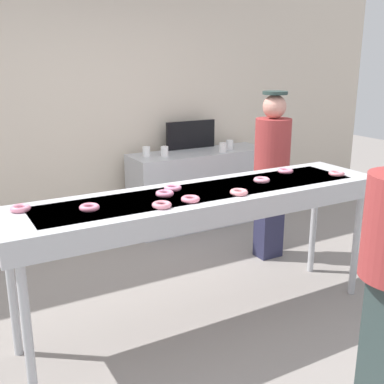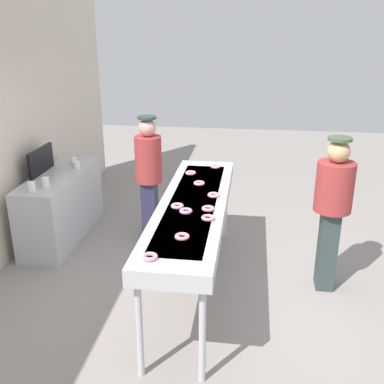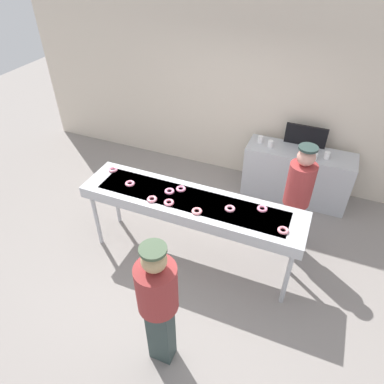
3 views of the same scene
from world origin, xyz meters
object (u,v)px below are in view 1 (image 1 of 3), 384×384
strawberry_donut_6 (20,208)px  strawberry_donut_5 (262,180)px  strawberry_donut_2 (89,207)px  strawberry_donut_4 (337,173)px  paper_cup_0 (146,152)px  strawberry_donut_8 (165,193)px  paper_cup_2 (223,147)px  strawberry_donut_1 (162,205)px  paper_cup_3 (165,151)px  paper_cup_1 (230,145)px  strawberry_donut_3 (190,199)px  strawberry_donut_0 (173,188)px  worker_baker (272,166)px  fryer_conveyor (205,202)px  menu_display (191,135)px  strawberry_donut_9 (285,171)px  prep_counter (200,188)px  strawberry_donut_7 (239,192)px

strawberry_donut_6 → strawberry_donut_5: bearing=-5.6°
strawberry_donut_2 → strawberry_donut_4: size_ratio=1.00×
strawberry_donut_5 → paper_cup_0: strawberry_donut_5 is taller
paper_cup_0 → strawberry_donut_8: bearing=-110.4°
strawberry_donut_4 → paper_cup_2: 1.85m
strawberry_donut_1 → strawberry_donut_8: size_ratio=1.00×
strawberry_donut_1 → paper_cup_3: bearing=63.5°
paper_cup_1 → paper_cup_2: (-0.17, -0.11, 0.00)m
strawberry_donut_3 → strawberry_donut_4: bearing=2.0°
strawberry_donut_3 → strawberry_donut_5: bearing=13.5°
strawberry_donut_6 → paper_cup_3: strawberry_donut_6 is taller
strawberry_donut_8 → paper_cup_2: size_ratio=1.13×
paper_cup_3 → strawberry_donut_2: bearing=-127.4°
strawberry_donut_0 → worker_baker: worker_baker is taller
strawberry_donut_5 → paper_cup_3: 1.84m
fryer_conveyor → menu_display: (1.06, 2.11, 0.11)m
strawberry_donut_4 → worker_baker: 0.86m
strawberry_donut_6 → strawberry_donut_3: bearing=-18.8°
paper_cup_3 → strawberry_donut_0: bearing=-114.3°
fryer_conveyor → worker_baker: worker_baker is taller
strawberry_donut_4 → strawberry_donut_6: (-2.35, 0.29, 0.00)m
strawberry_donut_6 → menu_display: (2.27, 1.94, 0.01)m
strawberry_donut_4 → fryer_conveyor: bearing=173.8°
fryer_conveyor → strawberry_donut_9: (0.85, 0.14, 0.10)m
strawberry_donut_4 → strawberry_donut_2: bearing=177.0°
strawberry_donut_3 → strawberry_donut_5: (0.71, 0.17, 0.00)m
strawberry_donut_2 → worker_baker: size_ratio=0.08×
worker_baker → paper_cup_0: 1.42m
strawberry_donut_3 → worker_baker: (1.39, 0.90, -0.12)m
strawberry_donut_0 → paper_cup_1: bearing=46.4°
strawberry_donut_8 → prep_counter: bearing=53.8°
strawberry_donut_2 → paper_cup_1: (2.27, 1.85, -0.10)m
strawberry_donut_2 → strawberry_donut_7: size_ratio=1.00×
strawberry_donut_2 → paper_cup_2: (2.10, 1.74, -0.10)m
strawberry_donut_2 → paper_cup_3: (1.42, 1.86, -0.10)m
strawberry_donut_8 → strawberry_donut_9: size_ratio=1.00×
strawberry_donut_4 → paper_cup_3: bearing=106.0°
strawberry_donut_7 → strawberry_donut_0: bearing=137.2°
strawberry_donut_3 → prep_counter: bearing=58.3°
menu_display → prep_counter: bearing=-90.0°
strawberry_donut_2 → strawberry_donut_4: (1.98, -0.10, 0.00)m
strawberry_donut_4 → strawberry_donut_8: (-1.44, 0.15, 0.00)m
strawberry_donut_1 → strawberry_donut_6: bearing=155.2°
strawberry_donut_1 → paper_cup_0: strawberry_donut_1 is taller
paper_cup_1 → worker_baker: bearing=-102.9°
strawberry_donut_4 → prep_counter: bearing=92.3°
fryer_conveyor → strawberry_donut_1: strawberry_donut_1 is taller
paper_cup_2 → strawberry_donut_3: bearing=-128.0°
fryer_conveyor → strawberry_donut_8: bearing=174.6°
fryer_conveyor → strawberry_donut_8: 0.32m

